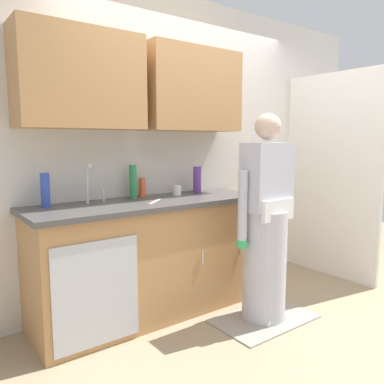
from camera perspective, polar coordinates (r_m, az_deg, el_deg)
The scene contains 14 objects.
ground_plane at distance 3.19m, azimuth 10.09°, elevation -18.84°, with size 9.00×9.00×0.00m, color #998466.
kitchen_wall_with_uppers at distance 3.53m, azimuth -2.90°, elevation 8.59°, with size 4.80×0.44×2.70m.
closet_door_panel at distance 4.27m, azimuth 19.91°, elevation 2.26°, with size 1.10×0.04×2.10m, color silver.
counter_cabinet at distance 3.21m, azimuth -6.04°, elevation -9.95°, with size 1.90×0.62×0.90m.
countertop at distance 3.10m, azimuth -6.12°, elevation -1.61°, with size 1.96×0.66×0.04m, color #474442.
sink at distance 2.91m, azimuth -13.45°, elevation -2.26°, with size 0.50×0.36×0.35m.
person_at_sink at distance 3.07m, azimuth 10.80°, elevation -6.13°, with size 0.55×0.34×1.62m.
floor_mat at distance 3.28m, azimuth 10.58°, elevation -17.97°, with size 0.80×0.50×0.01m, color gray.
bottle_soap at distance 3.53m, azimuth 0.77°, elevation 1.85°, with size 0.07×0.07×0.24m, color #66388C.
bottle_cleaner_spray at distance 3.22m, azimuth -8.73°, elevation 1.54°, with size 0.06×0.06×0.28m, color #2D8C4C.
bottle_water_tall at distance 2.94m, azimuth -20.90°, elevation 0.24°, with size 0.06×0.06×0.25m, color #334CB2.
bottle_water_short at distance 3.30m, azimuth -7.39°, elevation 0.69°, with size 0.06×0.06×0.16m, color #E05933.
cup_by_sink at distance 3.38m, azimuth -2.25°, elevation 0.26°, with size 0.08×0.08×0.08m, color white.
knife_on_counter at distance 3.02m, azimuth -5.56°, elevation -1.42°, with size 0.24×0.02×0.01m, color silver.
Camera 1 is at (-2.10, -1.94, 1.41)m, focal length 36.02 mm.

